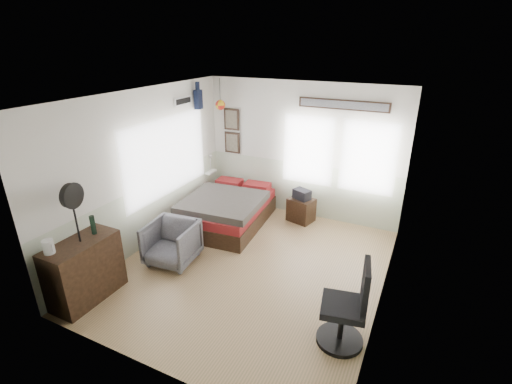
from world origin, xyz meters
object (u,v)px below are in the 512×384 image
at_px(armchair, 172,243).
at_px(task_chair, 348,312).
at_px(bed, 228,210).
at_px(dresser, 85,270).
at_px(nightstand, 301,210).

bearing_deg(armchair, task_chair, -15.96).
xyz_separation_m(bed, dresser, (-0.65, -2.83, 0.15)).
relative_size(dresser, task_chair, 0.88).
bearing_deg(nightstand, dresser, -103.83).
xyz_separation_m(dresser, armchair, (0.51, 1.26, -0.10)).
xyz_separation_m(armchair, nightstand, (1.40, 2.33, -0.11)).
height_order(nightstand, task_chair, task_chair).
height_order(bed, task_chair, task_chair).
bearing_deg(bed, dresser, -107.83).
bearing_deg(armchair, bed, 78.80).
relative_size(dresser, nightstand, 2.09).
height_order(bed, dresser, dresser).
bearing_deg(task_chair, bed, 132.61).
height_order(armchair, nightstand, armchair).
xyz_separation_m(dresser, nightstand, (1.91, 3.59, -0.21)).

